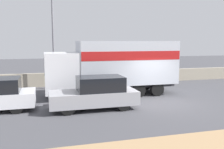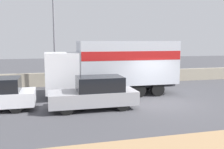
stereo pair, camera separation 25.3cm
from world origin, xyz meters
The scene contains 5 objects.
ground_plane centered at (0.00, 0.00, 0.00)m, with size 80.00×80.00×0.00m, color #47474C.
stone_wall_backdrop centered at (0.00, 7.10, 0.52)m, with size 60.00×0.35×1.04m.
street_lamp centered at (-5.72, 5.91, 4.54)m, with size 0.56×0.28×7.95m.
box_truck centered at (-1.99, 2.75, 2.01)m, with size 8.32×2.40×3.48m.
car_hatchback centered at (-3.91, -0.24, 0.82)m, with size 4.46×1.75×1.68m.
Camera 1 is at (-6.41, -12.56, 3.46)m, focal length 40.00 mm.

